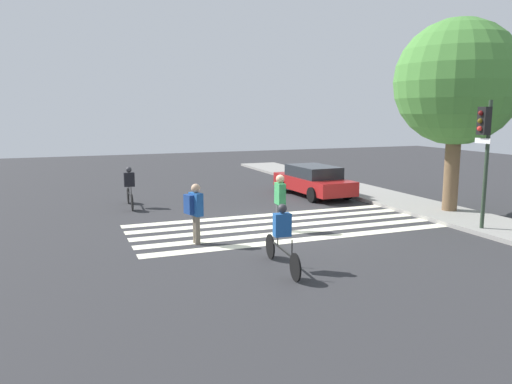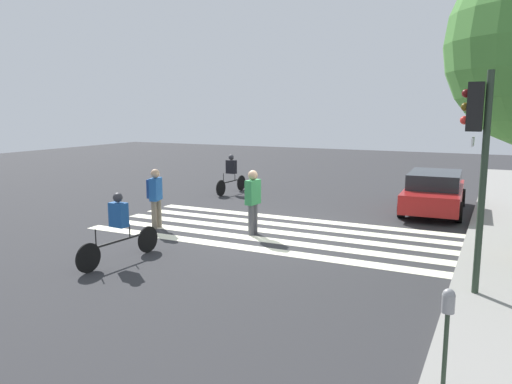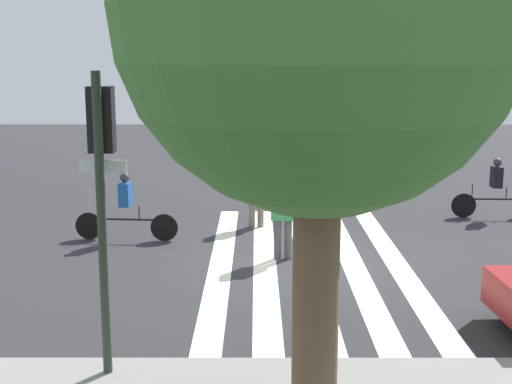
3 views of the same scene
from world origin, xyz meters
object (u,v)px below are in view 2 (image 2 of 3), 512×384
(pedestrian_adult_tall_backpack, at_px, (155,194))
(car_parked_silver_sedan, at_px, (434,191))
(pedestrian_child_with_backpack, at_px, (253,198))
(cyclist_mid_street, at_px, (231,173))
(traffic_light, at_px, (478,142))
(parking_meter, at_px, (447,317))
(cyclist_near_curb, at_px, (119,225))

(pedestrian_adult_tall_backpack, distance_m, car_parked_silver_sedan, 9.24)
(pedestrian_child_with_backpack, distance_m, car_parked_silver_sedan, 6.84)
(cyclist_mid_street, bearing_deg, car_parked_silver_sedan, 89.76)
(traffic_light, bearing_deg, cyclist_mid_street, -131.01)
(traffic_light, height_order, cyclist_mid_street, traffic_light)
(parking_meter, bearing_deg, cyclist_near_curb, -109.31)
(car_parked_silver_sedan, bearing_deg, parking_meter, 5.08)
(parking_meter, bearing_deg, car_parked_silver_sedan, -172.48)
(parking_meter, height_order, car_parked_silver_sedan, parking_meter)
(cyclist_near_curb, relative_size, cyclist_mid_street, 1.06)
(cyclist_near_curb, xyz_separation_m, car_parked_silver_sedan, (-9.08, 5.66, -0.16))
(pedestrian_child_with_backpack, xyz_separation_m, cyclist_mid_street, (-5.78, -3.90, -0.15))
(traffic_light, distance_m, cyclist_near_curb, 7.57)
(cyclist_mid_street, height_order, car_parked_silver_sedan, cyclist_mid_street)
(parking_meter, bearing_deg, pedestrian_child_with_backpack, -137.45)
(pedestrian_child_with_backpack, xyz_separation_m, cyclist_near_curb, (3.61, -1.56, -0.15))
(pedestrian_adult_tall_backpack, bearing_deg, traffic_light, 62.20)
(pedestrian_adult_tall_backpack, height_order, cyclist_near_curb, pedestrian_adult_tall_backpack)
(cyclist_mid_street, xyz_separation_m, car_parked_silver_sedan, (0.31, 7.99, -0.16))
(traffic_light, xyz_separation_m, car_parked_silver_sedan, (-8.01, -1.57, -2.16))
(pedestrian_child_with_backpack, height_order, cyclist_near_curb, pedestrian_child_with_backpack)
(pedestrian_adult_tall_backpack, xyz_separation_m, car_parked_silver_sedan, (-6.03, 7.00, -0.31))
(pedestrian_adult_tall_backpack, relative_size, car_parked_silver_sedan, 0.38)
(car_parked_silver_sedan, bearing_deg, pedestrian_adult_tall_backpack, -51.70)
(car_parked_silver_sedan, bearing_deg, traffic_light, 8.63)
(cyclist_mid_street, bearing_deg, pedestrian_child_with_backpack, 35.98)
(pedestrian_adult_tall_backpack, relative_size, pedestrian_child_with_backpack, 0.97)
(car_parked_silver_sedan, bearing_deg, cyclist_mid_street, -94.64)
(pedestrian_child_with_backpack, bearing_deg, car_parked_silver_sedan, -31.24)
(parking_meter, relative_size, pedestrian_child_with_backpack, 0.77)
(parking_meter, distance_m, cyclist_near_curb, 7.62)
(cyclist_near_curb, distance_m, car_parked_silver_sedan, 10.70)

